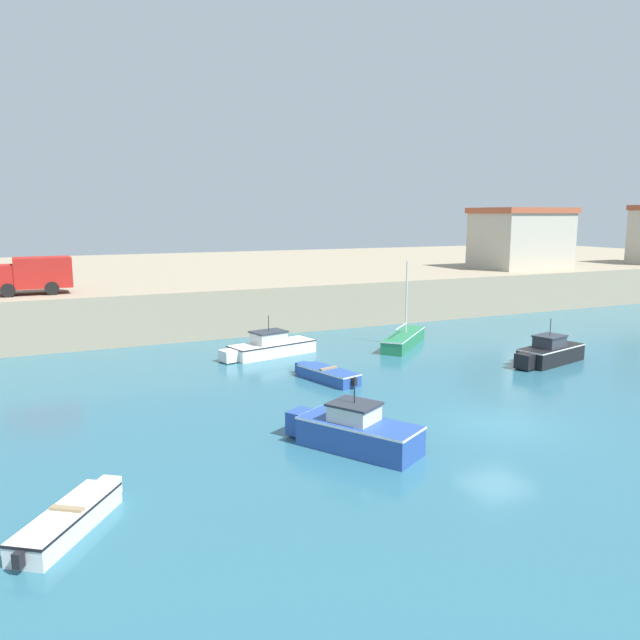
# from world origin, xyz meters

# --- Properties ---
(ground_plane) EXTENTS (200.00, 200.00, 0.00)m
(ground_plane) POSITION_xyz_m (0.00, 0.00, 0.00)
(ground_plane) COLOR #2D667A
(quay_seawall) EXTENTS (120.00, 40.00, 3.10)m
(quay_seawall) POSITION_xyz_m (0.00, 40.15, 1.55)
(quay_seawall) COLOR gray
(quay_seawall) RESTS_ON ground
(dinghy_blue_0) EXTENTS (2.00, 4.07, 0.67)m
(dinghy_blue_0) POSITION_xyz_m (-3.25, 8.30, 0.32)
(dinghy_blue_0) COLOR #284C9E
(dinghy_blue_0) RESTS_ON ground
(motorboat_black_1) EXTENTS (5.02, 2.55, 2.43)m
(motorboat_black_1) POSITION_xyz_m (9.00, 6.53, 0.58)
(motorboat_black_1) COLOR black
(motorboat_black_1) RESTS_ON ground
(sailboat_green_2) EXTENTS (5.18, 4.93, 5.10)m
(sailboat_green_2) POSITION_xyz_m (4.41, 13.56, 0.44)
(sailboat_green_2) COLOR #237A4C
(sailboat_green_2) RESTS_ON ground
(motorboat_blue_3) EXTENTS (3.59, 4.86, 2.51)m
(motorboat_blue_3) POSITION_xyz_m (-6.16, 0.01, 0.62)
(motorboat_blue_3) COLOR #284C9E
(motorboat_blue_3) RESTS_ON ground
(dinghy_white_4) EXTENTS (2.98, 3.75, 0.66)m
(dinghy_white_4) POSITION_xyz_m (-15.24, -1.88, 0.32)
(dinghy_white_4) COLOR white
(dinghy_white_4) RESTS_ON ground
(motorboat_white_5) EXTENTS (5.83, 2.79, 2.31)m
(motorboat_white_5) POSITION_xyz_m (-3.86, 14.50, 0.51)
(motorboat_white_5) COLOR white
(motorboat_white_5) RESTS_ON ground
(harbor_shed_mid_row) EXTENTS (7.77, 6.07, 5.32)m
(harbor_shed_mid_row) POSITION_xyz_m (24.00, 25.48, 5.78)
(harbor_shed_mid_row) COLOR #BCB29E
(harbor_shed_mid_row) RESTS_ON quay_seawall
(truck_on_quay) EXTENTS (4.34, 2.24, 2.20)m
(truck_on_quay) POSITION_xyz_m (-15.61, 23.31, 4.31)
(truck_on_quay) COLOR #AD1E19
(truck_on_quay) RESTS_ON quay_seawall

